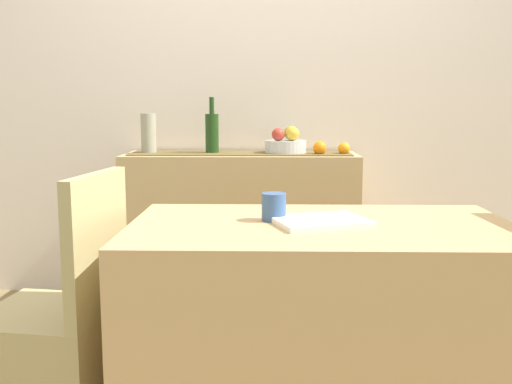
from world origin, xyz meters
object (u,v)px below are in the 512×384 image
at_px(wine_bottle, 212,132).
at_px(coffee_cup, 274,207).
at_px(dining_table, 320,336).
at_px(open_book, 321,221).
at_px(fruit_bowl, 286,147).
at_px(sideboard_console, 241,231).
at_px(ceramic_vase, 148,133).
at_px(chair_near_window, 55,364).

bearing_deg(wine_bottle, coffee_cup, -76.11).
bearing_deg(dining_table, open_book, -112.78).
bearing_deg(wine_bottle, fruit_bowl, 0.00).
height_order(sideboard_console, open_book, sideboard_console).
bearing_deg(wine_bottle, dining_table, -70.71).
distance_m(ceramic_vase, coffee_cup, 1.48).
bearing_deg(sideboard_console, coffee_cup, -82.61).
bearing_deg(fruit_bowl, coffee_cup, -93.09).
bearing_deg(fruit_bowl, open_book, -86.83).
xyz_separation_m(sideboard_console, open_book, (0.32, -1.36, 0.33)).
bearing_deg(open_book, coffee_cup, 140.81).
distance_m(dining_table, coffee_cup, 0.44).
distance_m(wine_bottle, coffee_cup, 1.36).
height_order(sideboard_console, wine_bottle, wine_bottle).
height_order(coffee_cup, chair_near_window, chair_near_window).
distance_m(fruit_bowl, dining_table, 1.45).
distance_m(sideboard_console, chair_near_window, 1.47).
relative_size(dining_table, coffee_cup, 13.49).
bearing_deg(fruit_bowl, wine_bottle, -180.00).
distance_m(dining_table, chair_near_window, 0.87).
xyz_separation_m(open_book, chair_near_window, (-0.86, 0.01, -0.48)).
bearing_deg(open_book, wine_bottle, 90.50).
height_order(open_book, coffee_cup, coffee_cup).
xyz_separation_m(sideboard_console, chair_near_window, (-0.55, -1.36, -0.16)).
bearing_deg(wine_bottle, chair_near_window, -106.21).
bearing_deg(ceramic_vase, fruit_bowl, 0.00).
distance_m(sideboard_console, ceramic_vase, 0.73).
distance_m(fruit_bowl, open_book, 1.37).
bearing_deg(sideboard_console, fruit_bowl, 0.00).
height_order(ceramic_vase, chair_near_window, ceramic_vase).
relative_size(ceramic_vase, open_book, 0.77).
relative_size(sideboard_console, open_book, 4.45).
relative_size(sideboard_console, fruit_bowl, 5.62).
relative_size(ceramic_vase, coffee_cup, 2.40).
relative_size(wine_bottle, chair_near_window, 0.33).
relative_size(fruit_bowl, chair_near_window, 0.25).
height_order(sideboard_console, coffee_cup, sideboard_console).
xyz_separation_m(fruit_bowl, ceramic_vase, (-0.74, 0.00, 0.07)).
bearing_deg(sideboard_console, dining_table, -76.70).
distance_m(sideboard_console, fruit_bowl, 0.52).
relative_size(ceramic_vase, dining_table, 0.18).
height_order(wine_bottle, chair_near_window, wine_bottle).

